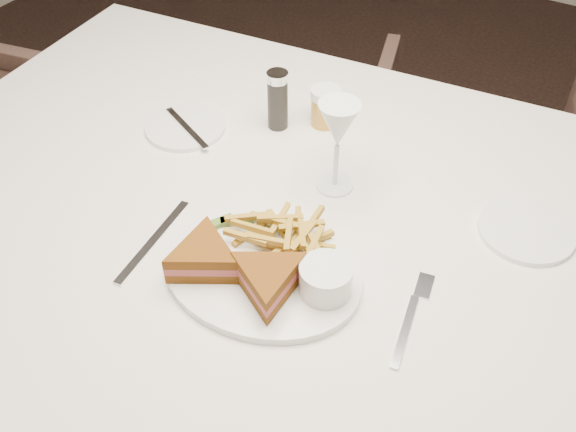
{
  "coord_description": "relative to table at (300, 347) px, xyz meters",
  "views": [
    {
      "loc": [
        0.37,
        -0.98,
        1.51
      ],
      "look_at": [
        -0.0,
        -0.34,
        0.8
      ],
      "focal_mm": 40.0,
      "sensor_mm": 36.0,
      "label": 1
    }
  ],
  "objects": [
    {
      "name": "table_setting",
      "position": [
        -0.0,
        -0.05,
        0.41
      ],
      "size": [
        0.83,
        0.59,
        0.18
      ],
      "color": "white",
      "rests_on": "table"
    },
    {
      "name": "ground",
      "position": [
        0.0,
        0.29,
        -0.38
      ],
      "size": [
        5.0,
        5.0,
        0.0
      ],
      "primitive_type": "plane",
      "color": "black",
      "rests_on": "ground"
    },
    {
      "name": "chair_far",
      "position": [
        0.1,
        0.83,
        -0.06
      ],
      "size": [
        0.75,
        0.72,
        0.63
      ],
      "primitive_type": "imported",
      "rotation": [
        0.0,
        0.0,
        3.41
      ],
      "color": "#49342D",
      "rests_on": "ground"
    },
    {
      "name": "table",
      "position": [
        0.0,
        0.0,
        0.0
      ],
      "size": [
        1.66,
        1.18,
        0.75
      ],
      "primitive_type": "cube",
      "rotation": [
        0.0,
        0.0,
        0.08
      ],
      "color": "silver",
      "rests_on": "ground"
    }
  ]
}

